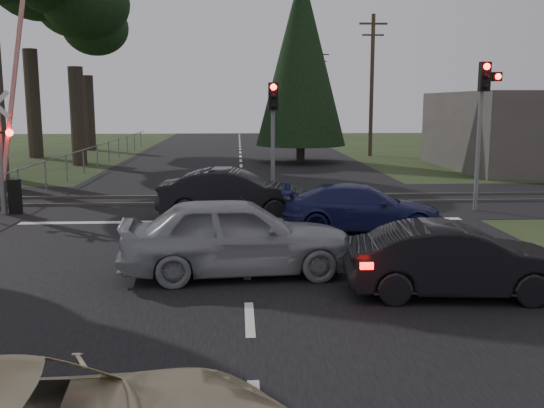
{
  "coord_description": "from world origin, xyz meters",
  "views": [
    {
      "loc": [
        -0.16,
        -9.33,
        3.46
      ],
      "look_at": [
        0.56,
        3.5,
        1.3
      ],
      "focal_mm": 40.0,
      "sensor_mm": 36.0,
      "label": 1
    }
  ],
  "objects": [
    {
      "name": "ground",
      "position": [
        0.0,
        0.0,
        0.0
      ],
      "size": [
        120.0,
        120.0,
        0.0
      ],
      "primitive_type": "plane",
      "color": "#233518",
      "rests_on": "ground"
    },
    {
      "name": "road",
      "position": [
        0.0,
        10.0,
        0.01
      ],
      "size": [
        14.0,
        100.0,
        0.01
      ],
      "primitive_type": "cube",
      "color": "black",
      "rests_on": "ground"
    },
    {
      "name": "rail_corridor",
      "position": [
        0.0,
        12.0,
        0.01
      ],
      "size": [
        120.0,
        8.0,
        0.01
      ],
      "primitive_type": "cube",
      "color": "black",
      "rests_on": "ground"
    },
    {
      "name": "stop_line",
      "position": [
        0.0,
        8.2,
        0.01
      ],
      "size": [
        13.0,
        0.35,
        0.0
      ],
      "primitive_type": "cube",
      "color": "silver",
      "rests_on": "ground"
    },
    {
      "name": "rail_near",
      "position": [
        0.0,
        11.2,
        0.05
      ],
      "size": [
        120.0,
        0.12,
        0.1
      ],
      "primitive_type": "cube",
      "color": "#59544C",
      "rests_on": "ground"
    },
    {
      "name": "rail_far",
      "position": [
        0.0,
        12.8,
        0.05
      ],
      "size": [
        120.0,
        0.12,
        0.1
      ],
      "primitive_type": "cube",
      "color": "#59544C",
      "rests_on": "ground"
    },
    {
      "name": "crossing_signal",
      "position": [
        -7.27,
        9.79,
        2.06
      ],
      "size": [
        1.62,
        0.38,
        6.96
      ],
      "color": "slate",
      "rests_on": "ground"
    },
    {
      "name": "traffic_signal_right",
      "position": [
        7.55,
        9.47,
        3.31
      ],
      "size": [
        0.68,
        0.48,
        4.7
      ],
      "color": "slate",
      "rests_on": "ground"
    },
    {
      "name": "traffic_signal_center",
      "position": [
        1.0,
        10.68,
        2.81
      ],
      "size": [
        0.32,
        0.48,
        4.1
      ],
      "color": "slate",
      "rests_on": "ground"
    },
    {
      "name": "utility_pole_mid",
      "position": [
        8.5,
        30.0,
        4.73
      ],
      "size": [
        1.8,
        0.26,
        9.0
      ],
      "color": "#4C3D2D",
      "rests_on": "ground"
    },
    {
      "name": "utility_pole_far",
      "position": [
        8.5,
        55.0,
        4.73
      ],
      "size": [
        1.8,
        0.26,
        9.0
      ],
      "color": "#4C3D2D",
      "rests_on": "ground"
    },
    {
      "name": "euc_tree_e",
      "position": [
        -11.0,
        36.0,
        9.51
      ],
      "size": [
        6.0,
        6.0,
        13.2
      ],
      "color": "#473D33",
      "rests_on": "ground"
    },
    {
      "name": "conifer_tree",
      "position": [
        3.5,
        26.0,
        5.99
      ],
      "size": [
        5.2,
        5.2,
        11.0
      ],
      "color": "#473D33",
      "rests_on": "ground"
    },
    {
      "name": "fence_left",
      "position": [
        -7.8,
        22.5,
        0.0
      ],
      "size": [
        0.1,
        36.0,
        1.2
      ],
      "primitive_type": null,
      "color": "slate",
      "rests_on": "ground"
    },
    {
      "name": "dark_hatchback",
      "position": [
        3.74,
        1.0,
        0.65
      ],
      "size": [
        4.06,
        1.71,
        1.3
      ],
      "primitive_type": "imported",
      "rotation": [
        0.0,
        0.0,
        1.48
      ],
      "color": "black",
      "rests_on": "ground"
    },
    {
      "name": "silver_car",
      "position": [
        -0.2,
        2.63,
        0.8
      ],
      "size": [
        4.84,
        2.28,
        1.6
      ],
      "primitive_type": "imported",
      "rotation": [
        0.0,
        0.0,
        1.66
      ],
      "color": "#919498",
      "rests_on": "ground"
    },
    {
      "name": "blue_sedan",
      "position": [
        3.17,
        6.68,
        0.63
      ],
      "size": [
        4.5,
        2.15,
        1.26
      ],
      "primitive_type": "imported",
      "rotation": [
        0.0,
        0.0,
        1.48
      ],
      "color": "#1B1E51",
      "rests_on": "ground"
    },
    {
      "name": "dark_car_far",
      "position": [
        -0.3,
        8.75,
        0.74
      ],
      "size": [
        4.6,
        1.98,
        1.47
      ],
      "primitive_type": "imported",
      "rotation": [
        0.0,
        0.0,
        1.48
      ],
      "color": "black",
      "rests_on": "ground"
    }
  ]
}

